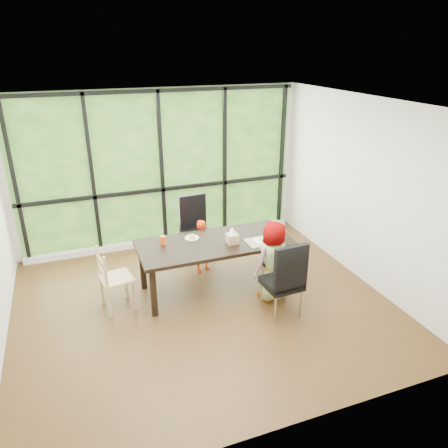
{
  "coord_description": "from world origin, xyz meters",
  "views": [
    {
      "loc": [
        -1.51,
        -4.84,
        3.36
      ],
      "look_at": [
        0.41,
        0.25,
        1.05
      ],
      "focal_mm": 34.42,
      "sensor_mm": 36.0,
      "label": 1
    }
  ],
  "objects_px": {
    "child_toddler": "(203,246)",
    "plate_near": "(261,240)",
    "plate_far": "(192,238)",
    "white_mug": "(277,227)",
    "tissue_box": "(232,239)",
    "chair_window_leather": "(197,230)",
    "dining_table": "(215,265)",
    "chair_end_beech": "(116,278)",
    "chair_interior_leather": "(282,278)",
    "child_older": "(272,261)",
    "orange_cup": "(163,240)",
    "green_cup": "(281,237)"
  },
  "relations": [
    {
      "from": "child_toddler",
      "to": "plate_near",
      "type": "xyz_separation_m",
      "value": [
        0.63,
        -0.77,
        0.33
      ]
    },
    {
      "from": "plate_far",
      "to": "white_mug",
      "type": "relative_size",
      "value": 2.13
    },
    {
      "from": "tissue_box",
      "to": "plate_far",
      "type": "bearing_deg",
      "value": 144.67
    },
    {
      "from": "chair_window_leather",
      "to": "white_mug",
      "type": "xyz_separation_m",
      "value": [
        0.98,
        -0.9,
        0.26
      ]
    },
    {
      "from": "dining_table",
      "to": "chair_window_leather",
      "type": "height_order",
      "value": "chair_window_leather"
    },
    {
      "from": "dining_table",
      "to": "child_toddler",
      "type": "relative_size",
      "value": 2.55
    },
    {
      "from": "dining_table",
      "to": "plate_near",
      "type": "bearing_deg",
      "value": -17.98
    },
    {
      "from": "dining_table",
      "to": "chair_end_beech",
      "type": "relative_size",
      "value": 2.42
    },
    {
      "from": "tissue_box",
      "to": "chair_end_beech",
      "type": "bearing_deg",
      "value": 176.24
    },
    {
      "from": "chair_interior_leather",
      "to": "child_older",
      "type": "xyz_separation_m",
      "value": [
        0.05,
        0.39,
        0.04
      ]
    },
    {
      "from": "child_toddler",
      "to": "white_mug",
      "type": "distance_m",
      "value": 1.19
    },
    {
      "from": "chair_interior_leather",
      "to": "child_older",
      "type": "relative_size",
      "value": 0.93
    },
    {
      "from": "chair_window_leather",
      "to": "orange_cup",
      "type": "height_order",
      "value": "chair_window_leather"
    },
    {
      "from": "chair_end_beech",
      "to": "white_mug",
      "type": "distance_m",
      "value": 2.44
    },
    {
      "from": "chair_interior_leather",
      "to": "green_cup",
      "type": "height_order",
      "value": "chair_interior_leather"
    },
    {
      "from": "dining_table",
      "to": "tissue_box",
      "type": "distance_m",
      "value": 0.51
    },
    {
      "from": "chair_window_leather",
      "to": "plate_far",
      "type": "distance_m",
      "value": 0.82
    },
    {
      "from": "dining_table",
      "to": "white_mug",
      "type": "xyz_separation_m",
      "value": [
        1.01,
        0.06,
        0.42
      ]
    },
    {
      "from": "child_older",
      "to": "plate_far",
      "type": "bearing_deg",
      "value": -52.82
    },
    {
      "from": "chair_window_leather",
      "to": "orange_cup",
      "type": "xyz_separation_m",
      "value": [
        -0.73,
        -0.77,
        0.27
      ]
    },
    {
      "from": "child_toddler",
      "to": "orange_cup",
      "type": "distance_m",
      "value": 0.89
    },
    {
      "from": "plate_far",
      "to": "chair_window_leather",
      "type": "bearing_deg",
      "value": 67.59
    },
    {
      "from": "white_mug",
      "to": "tissue_box",
      "type": "bearing_deg",
      "value": -167.03
    },
    {
      "from": "child_older",
      "to": "green_cup",
      "type": "relative_size",
      "value": 9.11
    },
    {
      "from": "child_older",
      "to": "green_cup",
      "type": "xyz_separation_m",
      "value": [
        0.25,
        0.24,
        0.23
      ]
    },
    {
      "from": "plate_far",
      "to": "tissue_box",
      "type": "xyz_separation_m",
      "value": [
        0.49,
        -0.35,
        0.06
      ]
    },
    {
      "from": "chair_interior_leather",
      "to": "plate_near",
      "type": "distance_m",
      "value": 0.75
    },
    {
      "from": "chair_interior_leather",
      "to": "white_mug",
      "type": "xyz_separation_m",
      "value": [
        0.41,
        0.98,
        0.26
      ]
    },
    {
      "from": "chair_end_beech",
      "to": "green_cup",
      "type": "xyz_separation_m",
      "value": [
        2.3,
        -0.28,
        0.36
      ]
    },
    {
      "from": "plate_near",
      "to": "white_mug",
      "type": "relative_size",
      "value": 2.29
    },
    {
      "from": "green_cup",
      "to": "white_mug",
      "type": "height_order",
      "value": "green_cup"
    },
    {
      "from": "dining_table",
      "to": "plate_near",
      "type": "relative_size",
      "value": 9.76
    },
    {
      "from": "chair_window_leather",
      "to": "tissue_box",
      "type": "xyz_separation_m",
      "value": [
        0.19,
        -1.08,
        0.28
      ]
    },
    {
      "from": "white_mug",
      "to": "plate_far",
      "type": "bearing_deg",
      "value": 172.69
    },
    {
      "from": "green_cup",
      "to": "white_mug",
      "type": "xyz_separation_m",
      "value": [
        0.11,
        0.36,
        -0.01
      ]
    },
    {
      "from": "child_older",
      "to": "white_mug",
      "type": "bearing_deg",
      "value": -134.72
    },
    {
      "from": "child_toddler",
      "to": "white_mug",
      "type": "relative_size",
      "value": 8.75
    },
    {
      "from": "chair_end_beech",
      "to": "orange_cup",
      "type": "height_order",
      "value": "chair_end_beech"
    },
    {
      "from": "chair_end_beech",
      "to": "tissue_box",
      "type": "bearing_deg",
      "value": -102.71
    },
    {
      "from": "orange_cup",
      "to": "green_cup",
      "type": "distance_m",
      "value": 1.67
    },
    {
      "from": "plate_near",
      "to": "green_cup",
      "type": "bearing_deg",
      "value": -18.38
    },
    {
      "from": "chair_interior_leather",
      "to": "chair_end_beech",
      "type": "height_order",
      "value": "chair_interior_leather"
    },
    {
      "from": "orange_cup",
      "to": "green_cup",
      "type": "xyz_separation_m",
      "value": [
        1.6,
        -0.48,
        0.0
      ]
    },
    {
      "from": "chair_window_leather",
      "to": "plate_near",
      "type": "bearing_deg",
      "value": -66.82
    },
    {
      "from": "chair_end_beech",
      "to": "child_toddler",
      "type": "relative_size",
      "value": 1.05
    },
    {
      "from": "white_mug",
      "to": "tissue_box",
      "type": "height_order",
      "value": "tissue_box"
    },
    {
      "from": "chair_interior_leather",
      "to": "plate_near",
      "type": "bearing_deg",
      "value": -95.31
    },
    {
      "from": "child_older",
      "to": "plate_near",
      "type": "xyz_separation_m",
      "value": [
        -0.01,
        0.33,
        0.18
      ]
    },
    {
      "from": "child_toddler",
      "to": "plate_far",
      "type": "xyz_separation_m",
      "value": [
        -0.27,
        -0.34,
        0.33
      ]
    },
    {
      "from": "dining_table",
      "to": "chair_end_beech",
      "type": "bearing_deg",
      "value": -179.51
    }
  ]
}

